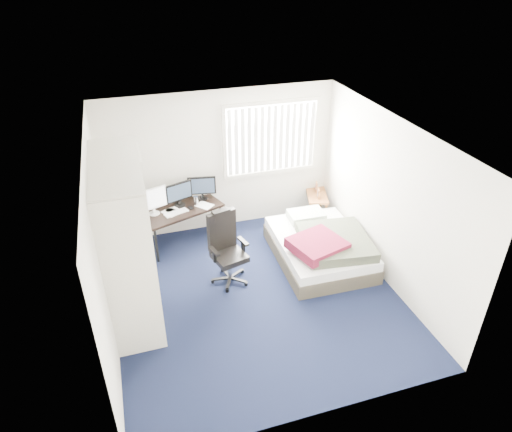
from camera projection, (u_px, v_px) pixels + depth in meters
The scene contains 10 objects.
ground at pixel (257, 295), 6.74m from camera, with size 4.20×4.20×0.00m, color black.
room_shell at pixel (257, 206), 5.97m from camera, with size 4.20×4.20×4.20m.
window_assembly at pixel (271, 138), 7.83m from camera, with size 1.72×0.09×1.32m.
closet at pixel (126, 226), 5.84m from camera, with size 0.64×1.84×2.22m.
desk at pixel (180, 206), 7.62m from camera, with size 1.48×1.05×1.13m.
office_chair at pixel (227, 255), 6.87m from camera, with size 0.66×0.66×1.15m.
footstool at pixel (215, 224), 8.12m from camera, with size 0.34×0.29×0.24m.
nightstand at pixel (317, 197), 8.49m from camera, with size 0.54×0.78×0.67m.
bed at pixel (321, 246), 7.37m from camera, with size 1.43×1.85×0.61m.
pine_box at pixel (143, 315), 6.16m from camera, with size 0.40×0.30×0.30m, color tan.
Camera 1 is at (-1.56, -4.96, 4.45)m, focal length 32.00 mm.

